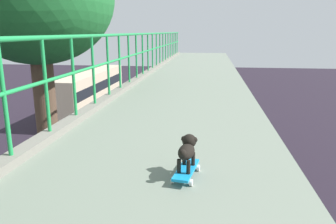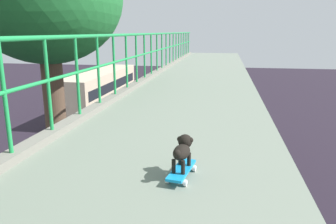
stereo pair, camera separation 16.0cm
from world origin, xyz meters
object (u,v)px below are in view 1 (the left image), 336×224
(city_bus, at_px, (89,91))
(toy_skateboard, at_px, (186,170))
(car_silver_fifth, at_px, (69,166))
(small_dog, at_px, (187,149))

(city_bus, distance_m, toy_skateboard, 23.86)
(car_silver_fifth, bearing_deg, city_bus, 106.49)
(city_bus, relative_size, small_dog, 30.30)
(car_silver_fifth, distance_m, city_bus, 12.22)
(car_silver_fifth, height_order, small_dog, small_dog)
(car_silver_fifth, distance_m, toy_skateboard, 12.51)
(car_silver_fifth, distance_m, small_dog, 12.57)
(car_silver_fifth, xyz_separation_m, city_bus, (-3.45, 11.66, 1.22))
(car_silver_fifth, relative_size, toy_skateboard, 7.90)
(city_bus, height_order, toy_skateboard, toy_skateboard)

